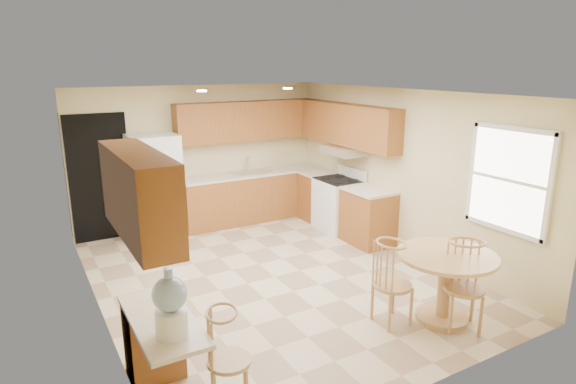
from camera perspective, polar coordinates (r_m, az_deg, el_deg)
floor at (r=6.77m, az=-1.60°, el=-10.01°), size 5.50×5.50×0.00m
ceiling at (r=6.14m, az=-1.77°, el=11.63°), size 4.50×5.50×0.02m
wall_back at (r=8.80m, az=-10.24°, el=4.22°), size 4.50×0.02×2.50m
wall_front at (r=4.25m, az=16.42°, el=-7.93°), size 4.50×0.02×2.50m
wall_left at (r=5.67m, az=-22.12°, el=-2.63°), size 0.02×5.50×2.50m
wall_right at (r=7.64m, az=13.36°, el=2.42°), size 0.02×5.50×2.50m
doorway at (r=8.41m, az=-21.40°, el=1.53°), size 0.90×0.02×2.10m
base_cab_back at (r=9.04m, az=-4.14°, el=-0.59°), size 2.75×0.60×0.87m
counter_back at (r=8.93m, az=-4.19°, el=2.22°), size 2.75×0.63×0.04m
base_cab_right_a at (r=9.06m, az=3.64°, el=-0.55°), size 0.60×0.59×0.87m
counter_right_a at (r=8.95m, az=3.69°, el=2.25°), size 0.63×0.59×0.04m
base_cab_right_b at (r=7.94m, az=9.46°, el=-2.99°), size 0.60×0.80×0.87m
counter_right_b at (r=7.81m, az=9.60°, el=0.19°), size 0.63×0.80×0.04m
upper_cab_back at (r=8.89m, az=-4.70°, el=8.43°), size 2.75×0.33×0.70m
upper_cab_right at (r=8.34m, az=7.06°, el=7.94°), size 0.33×2.42×0.70m
upper_cab_left at (r=4.02m, az=-17.26°, el=-0.27°), size 0.33×1.40×0.70m
sink at (r=8.92m, az=-4.34°, el=2.34°), size 0.78×0.44×0.01m
range_hood at (r=8.33m, az=6.62°, el=4.95°), size 0.50×0.76×0.14m
desk_pedestal at (r=4.87m, az=-15.63°, el=-16.51°), size 0.48×0.42×0.72m
desk_top at (r=4.35m, az=-14.67°, el=-14.53°), size 0.50×1.20×0.04m
window at (r=6.39m, az=24.71°, el=1.31°), size 0.06×1.12×1.30m
can_light_a at (r=7.03m, az=-10.19°, el=11.72°), size 0.14×0.14×0.02m
can_light_b at (r=7.63m, az=-0.05°, el=12.18°), size 0.14×0.14×0.02m
refrigerator at (r=8.28m, az=-15.47°, el=0.58°), size 0.77×0.75×1.75m
stove at (r=8.50m, az=6.02°, el=-1.41°), size 0.65×0.76×1.09m
dining_table at (r=5.78m, az=18.13°, el=-9.56°), size 1.10×1.10×0.81m
chair_table_a at (r=5.48m, az=13.02°, el=-9.85°), size 0.43×0.55×0.97m
chair_table_b at (r=5.60m, az=21.01°, el=-9.80°), size 0.44×0.52×1.00m
chair_desk at (r=4.24m, az=-6.60°, el=-18.51°), size 0.38×0.50×0.87m
water_crock at (r=3.97m, az=-13.76°, el=-12.93°), size 0.28×0.28×0.57m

